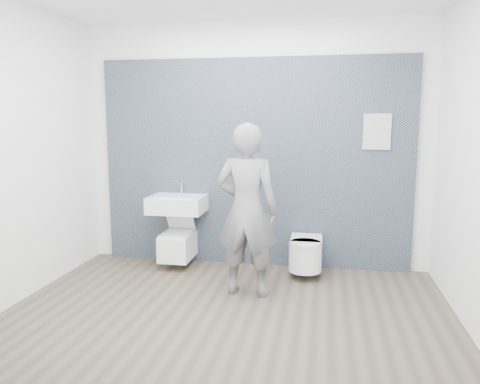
% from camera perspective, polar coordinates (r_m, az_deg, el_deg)
% --- Properties ---
extents(ground, '(4.00, 4.00, 0.00)m').
position_cam_1_polar(ground, '(4.33, -1.48, -14.45)').
color(ground, brown).
rests_on(ground, ground).
extents(room_shell, '(4.00, 4.00, 4.00)m').
position_cam_1_polar(room_shell, '(3.97, -1.59, 9.26)').
color(room_shell, white).
rests_on(room_shell, ground).
extents(tile_wall, '(3.60, 0.06, 2.40)m').
position_cam_1_polar(tile_wall, '(5.68, 1.60, -8.65)').
color(tile_wall, black).
rests_on(tile_wall, ground).
extents(washbasin, '(0.63, 0.47, 0.47)m').
position_cam_1_polar(washbasin, '(5.44, -7.66, -1.42)').
color(washbasin, white).
rests_on(washbasin, ground).
extents(toilet_square, '(0.34, 0.50, 0.62)m').
position_cam_1_polar(toilet_square, '(5.54, -7.59, -6.32)').
color(toilet_square, white).
rests_on(toilet_square, ground).
extents(toilet_rounded, '(0.35, 0.60, 0.33)m').
position_cam_1_polar(toilet_rounded, '(5.23, 8.01, -7.41)').
color(toilet_rounded, white).
rests_on(toilet_rounded, ground).
extents(info_placard, '(0.29, 0.03, 0.39)m').
position_cam_1_polar(info_placard, '(5.61, 15.64, -9.24)').
color(info_placard, white).
rests_on(info_placard, ground).
extents(visitor, '(0.64, 0.45, 1.68)m').
position_cam_1_polar(visitor, '(4.52, 0.84, -2.23)').
color(visitor, slate).
rests_on(visitor, ground).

